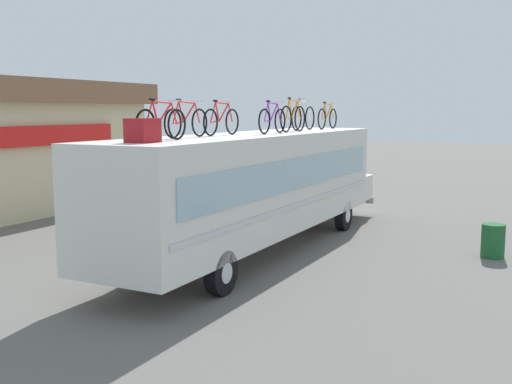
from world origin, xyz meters
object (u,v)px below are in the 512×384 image
rooftop_bicycle_2 (186,121)px  rooftop_bicycle_4 (272,120)px  rooftop_bicycle_6 (303,117)px  luggage_bag_1 (143,130)px  rooftop_bicycle_3 (222,120)px  bus (259,183)px  trash_bin (493,241)px  rooftop_bicycle_7 (327,118)px  rooftop_bicycle_1 (162,123)px  rooftop_bicycle_5 (293,118)px

rooftop_bicycle_2 → rooftop_bicycle_4: size_ratio=1.07×
rooftop_bicycle_2 → rooftop_bicycle_6: size_ratio=0.96×
luggage_bag_1 → rooftop_bicycle_3: size_ratio=0.33×
bus → trash_bin: (2.13, -5.76, -1.44)m
rooftop_bicycle_6 → rooftop_bicycle_7: size_ratio=1.05×
rooftop_bicycle_3 → rooftop_bicycle_7: (5.92, -0.55, 0.01)m
rooftop_bicycle_6 → trash_bin: (-0.81, -5.72, -3.17)m
rooftop_bicycle_1 → rooftop_bicycle_6: rooftop_bicycle_6 is taller
rooftop_bicycle_1 → rooftop_bicycle_6: 7.44m
rooftop_bicycle_7 → trash_bin: bearing=-112.6°
rooftop_bicycle_4 → rooftop_bicycle_7: (4.38, 0.09, 0.01)m
bus → trash_bin: 6.30m
rooftop_bicycle_6 → trash_bin: size_ratio=2.03×
rooftop_bicycle_6 → trash_bin: bearing=-98.1°
luggage_bag_1 → rooftop_bicycle_5: bearing=-2.0°
bus → rooftop_bicycle_3: size_ratio=7.75×
rooftop_bicycle_1 → trash_bin: bearing=-40.6°
trash_bin → rooftop_bicycle_6: bearing=81.9°
rooftop_bicycle_2 → rooftop_bicycle_6: (5.94, -0.35, 0.04)m
rooftop_bicycle_1 → rooftop_bicycle_2: size_ratio=0.98×
luggage_bag_1 → rooftop_bicycle_2: bearing=11.0°
bus → rooftop_bicycle_7: (4.41, -0.28, 1.70)m
rooftop_bicycle_5 → rooftop_bicycle_6: rooftop_bicycle_5 is taller
rooftop_bicycle_1 → rooftop_bicycle_7: (8.91, -0.20, 0.01)m
rooftop_bicycle_1 → rooftop_bicycle_2: rooftop_bicycle_2 is taller
rooftop_bicycle_6 → rooftop_bicycle_3: bearing=176.0°
rooftop_bicycle_2 → rooftop_bicycle_7: rooftop_bicycle_7 is taller
rooftop_bicycle_1 → rooftop_bicycle_3: size_ratio=1.00×
luggage_bag_1 → rooftop_bicycle_4: (5.17, -0.27, 0.13)m
rooftop_bicycle_3 → rooftop_bicycle_4: size_ratio=1.06×
bus → rooftop_bicycle_6: size_ratio=7.35×
rooftop_bicycle_2 → rooftop_bicycle_5: (4.48, -0.65, 0.04)m
bus → rooftop_bicycle_1: rooftop_bicycle_1 is taller
rooftop_bicycle_4 → rooftop_bicycle_5: rooftop_bicycle_5 is taller
rooftop_bicycle_4 → rooftop_bicycle_6: 2.93m
luggage_bag_1 → rooftop_bicycle_2: rooftop_bicycle_2 is taller
rooftop_bicycle_7 → luggage_bag_1: bearing=178.9°
luggage_bag_1 → rooftop_bicycle_4: rooftop_bicycle_4 is taller
rooftop_bicycle_4 → trash_bin: size_ratio=1.82×
rooftop_bicycle_2 → trash_bin: rooftop_bicycle_2 is taller
rooftop_bicycle_2 → rooftop_bicycle_7: (7.41, -0.60, 0.01)m
bus → rooftop_bicycle_4: rooftop_bicycle_4 is taller
rooftop_bicycle_4 → trash_bin: (2.10, -5.39, -3.13)m
rooftop_bicycle_4 → rooftop_bicycle_5: size_ratio=0.94×
rooftop_bicycle_2 → bus: bearing=-6.2°
rooftop_bicycle_4 → rooftop_bicycle_5: (1.45, 0.04, 0.04)m
rooftop_bicycle_7 → rooftop_bicycle_1: bearing=178.7°
rooftop_bicycle_3 → rooftop_bicycle_6: (4.46, -0.31, 0.04)m
bus → rooftop_bicycle_7: size_ratio=7.72×
rooftop_bicycle_6 → rooftop_bicycle_7: (1.47, -0.25, -0.03)m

